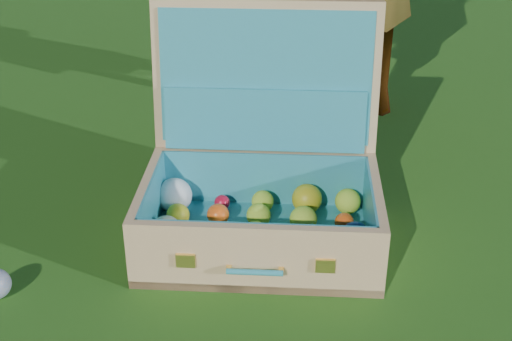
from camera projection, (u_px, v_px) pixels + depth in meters
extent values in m
plane|color=#215114|center=(315.00, 249.00, 1.72)|extent=(60.00, 60.00, 0.00)
cube|color=#DBAD76|center=(260.00, 242.00, 1.73)|extent=(0.63, 0.48, 0.02)
cube|color=#DBAD76|center=(255.00, 260.00, 1.54)|extent=(0.56, 0.13, 0.17)
cube|color=#DBAD76|center=(264.00, 181.00, 1.85)|extent=(0.56, 0.13, 0.17)
cube|color=#DBAD76|center=(148.00, 213.00, 1.71)|extent=(0.09, 0.33, 0.17)
cube|color=#DBAD76|center=(375.00, 220.00, 1.68)|extent=(0.09, 0.33, 0.17)
cube|color=teal|center=(260.00, 238.00, 1.72)|extent=(0.58, 0.43, 0.01)
cube|color=teal|center=(256.00, 252.00, 1.54)|extent=(0.51, 0.11, 0.15)
cube|color=teal|center=(264.00, 180.00, 1.83)|extent=(0.51, 0.11, 0.15)
cube|color=teal|center=(153.00, 209.00, 1.70)|extent=(0.07, 0.33, 0.15)
cube|color=teal|center=(370.00, 216.00, 1.67)|extent=(0.07, 0.33, 0.15)
cube|color=#DBAD76|center=(266.00, 76.00, 1.77)|extent=(0.57, 0.19, 0.38)
cube|color=teal|center=(265.00, 78.00, 1.75)|extent=(0.52, 0.15, 0.33)
cube|color=teal|center=(265.00, 120.00, 1.78)|extent=(0.50, 0.14, 0.16)
cube|color=#F2C659|center=(186.00, 261.00, 1.53)|extent=(0.04, 0.02, 0.03)
cube|color=#F2C659|center=(325.00, 266.00, 1.52)|extent=(0.04, 0.02, 0.03)
cylinder|color=teal|center=(255.00, 272.00, 1.52)|extent=(0.12, 0.04, 0.01)
cube|color=#F2C659|center=(229.00, 269.00, 1.53)|extent=(0.01, 0.02, 0.01)
cube|color=#F2C659|center=(281.00, 271.00, 1.52)|extent=(0.01, 0.02, 0.01)
sphere|color=silver|center=(163.00, 248.00, 1.62)|extent=(0.07, 0.07, 0.07)
sphere|color=beige|center=(206.00, 255.00, 1.60)|extent=(0.06, 0.06, 0.06)
sphere|color=#F35614|center=(259.00, 253.00, 1.60)|extent=(0.06, 0.06, 0.06)
sphere|color=#B20E26|center=(309.00, 259.00, 1.60)|extent=(0.04, 0.04, 0.04)
sphere|color=navy|center=(352.00, 256.00, 1.60)|extent=(0.06, 0.06, 0.06)
sphere|color=beige|center=(166.00, 231.00, 1.68)|extent=(0.07, 0.07, 0.07)
sphere|color=#C4E538|center=(217.00, 235.00, 1.67)|extent=(0.06, 0.06, 0.06)
sphere|color=#C4E538|center=(255.00, 235.00, 1.67)|extent=(0.06, 0.06, 0.06)
sphere|color=silver|center=(305.00, 238.00, 1.67)|extent=(0.05, 0.05, 0.05)
sphere|color=navy|center=(355.00, 236.00, 1.66)|extent=(0.07, 0.07, 0.07)
sphere|color=gold|center=(178.00, 215.00, 1.76)|extent=(0.06, 0.06, 0.06)
sphere|color=#F35614|center=(218.00, 215.00, 1.76)|extent=(0.06, 0.06, 0.06)
sphere|color=#C4E538|center=(259.00, 215.00, 1.75)|extent=(0.06, 0.06, 0.06)
sphere|color=#C4E538|center=(303.00, 219.00, 1.73)|extent=(0.07, 0.07, 0.07)
sphere|color=#F35614|center=(344.00, 222.00, 1.73)|extent=(0.05, 0.05, 0.05)
sphere|color=silver|center=(174.00, 195.00, 1.81)|extent=(0.09, 0.09, 0.09)
sphere|color=#B20E26|center=(222.00, 203.00, 1.83)|extent=(0.04, 0.04, 0.04)
sphere|color=#C4E538|center=(263.00, 201.00, 1.81)|extent=(0.06, 0.06, 0.06)
sphere|color=gold|center=(307.00, 199.00, 1.81)|extent=(0.08, 0.08, 0.08)
sphere|color=#C4E538|center=(348.00, 201.00, 1.81)|extent=(0.07, 0.07, 0.07)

